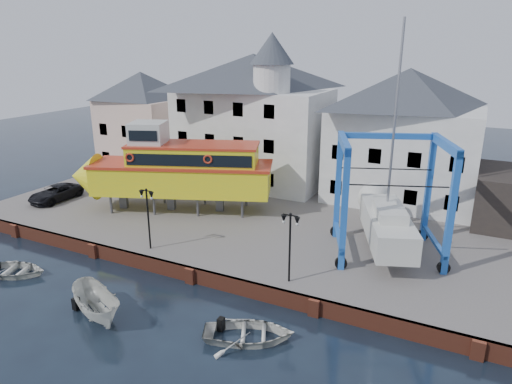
% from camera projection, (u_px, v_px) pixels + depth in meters
% --- Properties ---
extents(ground, '(140.00, 140.00, 0.00)m').
position_uv_depth(ground, '(191.00, 283.00, 28.09)').
color(ground, '#19202D').
rests_on(ground, ground).
extents(hardstanding, '(44.00, 22.00, 1.00)m').
position_uv_depth(hardstanding, '(267.00, 218.00, 37.31)').
color(hardstanding, '#5F5855').
rests_on(hardstanding, ground).
extents(quay_wall, '(44.00, 0.47, 1.00)m').
position_uv_depth(quay_wall, '(192.00, 275.00, 28.02)').
color(quay_wall, brown).
rests_on(quay_wall, ground).
extents(building_pink, '(8.00, 7.00, 10.30)m').
position_uv_depth(building_pink, '(144.00, 121.00, 49.15)').
color(building_pink, beige).
rests_on(building_pink, hardstanding).
extents(building_white_main, '(14.00, 8.30, 14.00)m').
position_uv_depth(building_white_main, '(254.00, 118.00, 43.56)').
color(building_white_main, silver).
rests_on(building_white_main, hardstanding).
extents(building_white_right, '(12.00, 8.00, 11.20)m').
position_uv_depth(building_white_right, '(404.00, 137.00, 38.44)').
color(building_white_right, silver).
rests_on(building_white_right, hardstanding).
extents(lamp_post_left, '(1.12, 0.32, 4.20)m').
position_uv_depth(lamp_post_left, '(147.00, 204.00, 29.52)').
color(lamp_post_left, black).
rests_on(lamp_post_left, hardstanding).
extents(lamp_post_right, '(1.12, 0.32, 4.20)m').
position_uv_depth(lamp_post_right, '(290.00, 230.00, 25.29)').
color(lamp_post_right, black).
rests_on(lamp_post_right, hardstanding).
extents(tour_boat, '(16.84, 9.63, 7.20)m').
position_uv_depth(tour_boat, '(170.00, 169.00, 36.76)').
color(tour_boat, '#59595E').
rests_on(tour_boat, hardstanding).
extents(travel_lift, '(8.18, 9.84, 14.49)m').
position_uv_depth(travel_lift, '(385.00, 214.00, 29.87)').
color(travel_lift, blue).
rests_on(travel_lift, hardstanding).
extents(van, '(2.22, 4.79, 1.33)m').
position_uv_depth(van, '(56.00, 193.00, 39.71)').
color(van, black).
rests_on(van, hardstanding).
extents(motorboat_a, '(4.97, 3.62, 1.80)m').
position_uv_depth(motorboat_a, '(99.00, 317.00, 24.53)').
color(motorboat_a, silver).
rests_on(motorboat_a, ground).
extents(motorboat_b, '(5.45, 4.80, 0.94)m').
position_uv_depth(motorboat_b, '(249.00, 339.00, 22.69)').
color(motorboat_b, silver).
rests_on(motorboat_b, ground).
extents(motorboat_d, '(4.97, 4.23, 0.87)m').
position_uv_depth(motorboat_d, '(14.00, 275.00, 29.09)').
color(motorboat_d, silver).
rests_on(motorboat_d, ground).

